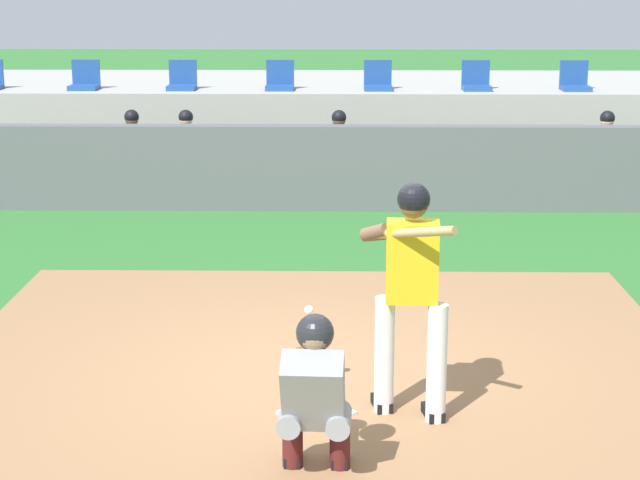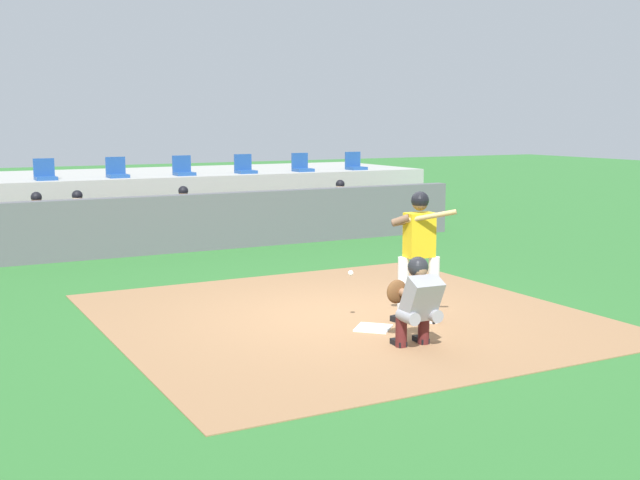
% 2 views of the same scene
% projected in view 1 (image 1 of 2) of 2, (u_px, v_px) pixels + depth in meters
% --- Properties ---
extents(ground_plane, '(80.00, 80.00, 0.00)m').
position_uv_depth(ground_plane, '(319.00, 377.00, 8.82)').
color(ground_plane, '#2D6B2D').
extents(dirt_infield, '(6.40, 6.40, 0.01)m').
position_uv_depth(dirt_infield, '(319.00, 376.00, 8.82)').
color(dirt_infield, '#936B47').
rests_on(dirt_infield, ground).
extents(home_plate, '(0.62, 0.62, 0.02)m').
position_uv_depth(home_plate, '(317.00, 413.00, 8.04)').
color(home_plate, white).
rests_on(home_plate, dirt_infield).
extents(batter_at_plate, '(0.67, 0.77, 1.80)m').
position_uv_depth(batter_at_plate, '(411.00, 286.00, 7.77)').
color(batter_at_plate, silver).
rests_on(batter_at_plate, ground).
extents(catcher_crouched, '(0.50, 1.82, 1.13)m').
position_uv_depth(catcher_crouched, '(314.00, 389.00, 6.96)').
color(catcher_crouched, gray).
rests_on(catcher_crouched, ground).
extents(dugout_wall, '(13.00, 0.30, 1.20)m').
position_uv_depth(dugout_wall, '(327.00, 168.00, 14.98)').
color(dugout_wall, '#59595E').
rests_on(dugout_wall, ground).
extents(dugout_bench, '(11.80, 0.44, 0.45)m').
position_uv_depth(dugout_bench, '(328.00, 181.00, 16.04)').
color(dugout_bench, olive).
rests_on(dugout_bench, ground).
extents(dugout_player_0, '(0.49, 0.70, 1.30)m').
position_uv_depth(dugout_player_0, '(131.00, 152.00, 15.83)').
color(dugout_player_0, '#939399').
rests_on(dugout_player_0, ground).
extents(dugout_player_1, '(0.49, 0.70, 1.30)m').
position_uv_depth(dugout_player_1, '(186.00, 153.00, 15.82)').
color(dugout_player_1, '#939399').
rests_on(dugout_player_1, ground).
extents(dugout_player_2, '(0.49, 0.70, 1.30)m').
position_uv_depth(dugout_player_2, '(339.00, 153.00, 15.78)').
color(dugout_player_2, '#939399').
rests_on(dugout_player_2, ground).
extents(dugout_player_3, '(0.49, 0.70, 1.30)m').
position_uv_depth(dugout_player_3, '(607.00, 154.00, 15.72)').
color(dugout_player_3, '#939399').
rests_on(dugout_player_3, ground).
extents(stands_platform, '(15.00, 4.40, 1.40)m').
position_uv_depth(stands_platform, '(330.00, 120.00, 19.23)').
color(stands_platform, '#9E9E99').
rests_on(stands_platform, ground).
extents(stadium_seat_1, '(0.46, 0.46, 0.48)m').
position_uv_depth(stadium_seat_1, '(85.00, 81.00, 17.61)').
color(stadium_seat_1, '#1E478C').
rests_on(stadium_seat_1, stands_platform).
extents(stadium_seat_2, '(0.46, 0.46, 0.48)m').
position_uv_depth(stadium_seat_2, '(182.00, 81.00, 17.59)').
color(stadium_seat_2, '#1E478C').
rests_on(stadium_seat_2, stands_platform).
extents(stadium_seat_3, '(0.46, 0.46, 0.48)m').
position_uv_depth(stadium_seat_3, '(280.00, 81.00, 17.56)').
color(stadium_seat_3, '#1E478C').
rests_on(stadium_seat_3, stands_platform).
extents(stadium_seat_4, '(0.46, 0.46, 0.48)m').
position_uv_depth(stadium_seat_4, '(378.00, 82.00, 17.53)').
color(stadium_seat_4, '#1E478C').
rests_on(stadium_seat_4, stands_platform).
extents(stadium_seat_5, '(0.46, 0.46, 0.48)m').
position_uv_depth(stadium_seat_5, '(476.00, 82.00, 17.51)').
color(stadium_seat_5, '#1E478C').
rests_on(stadium_seat_5, stands_platform).
extents(stadium_seat_6, '(0.46, 0.46, 0.48)m').
position_uv_depth(stadium_seat_6, '(575.00, 82.00, 17.48)').
color(stadium_seat_6, '#1E478C').
rests_on(stadium_seat_6, stands_platform).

